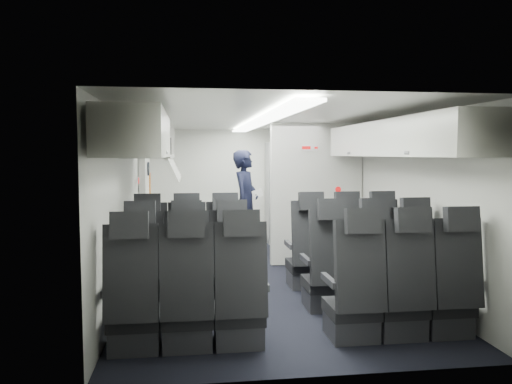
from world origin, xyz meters
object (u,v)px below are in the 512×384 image
object	(u,v)px
seat_row_front	(266,258)
seat_row_rear	(298,299)
carry_on_bag	(154,147)
flight_attendant	(246,203)
seat_row_mid	(279,275)
galley_unit	(289,193)
boarding_door	(145,200)

from	to	relation	value
seat_row_front	seat_row_rear	world-z (taller)	same
seat_row_front	carry_on_bag	distance (m)	1.93
flight_attendant	carry_on_bag	size ratio (longest dim) A/B	4.84
seat_row_mid	seat_row_rear	bearing A→B (deg)	-90.00
galley_unit	flight_attendant	size ratio (longest dim) A/B	1.08
seat_row_mid	seat_row_rear	world-z (taller)	same
seat_row_front	flight_attendant	world-z (taller)	flight_attendant
galley_unit	carry_on_bag	world-z (taller)	galley_unit
seat_row_mid	galley_unit	xyz separation A→B (m)	(0.95, 4.15, 0.55)
seat_row_rear	galley_unit	world-z (taller)	galley_unit
seat_row_rear	boarding_door	size ratio (longest dim) A/B	1.79
seat_row_front	carry_on_bag	xyz separation A→B (m)	(-1.36, 0.08, 1.37)
seat_row_rear	carry_on_bag	world-z (taller)	carry_on_bag
carry_on_bag	seat_row_rear	bearing A→B (deg)	-40.17
galley_unit	boarding_door	size ratio (longest dim) A/B	1.02
seat_row_front	seat_row_rear	distance (m)	1.80
seat_row_rear	boarding_door	distance (m)	4.25
galley_unit	flight_attendant	distance (m)	1.47
seat_row_rear	carry_on_bag	size ratio (longest dim) A/B	9.18
boarding_door	carry_on_bag	distance (m)	2.18
carry_on_bag	boarding_door	bearing A→B (deg)	112.08
galley_unit	seat_row_front	bearing A→B (deg)	-106.28
seat_row_rear	boarding_door	bearing A→B (deg)	112.87
flight_attendant	carry_on_bag	xyz separation A→B (m)	(-1.35, -2.06, 0.90)
boarding_door	flight_attendant	size ratio (longest dim) A/B	1.06
galley_unit	carry_on_bag	xyz separation A→B (m)	(-2.31, -3.17, 0.83)
seat_row_front	seat_row_mid	bearing A→B (deg)	-90.00
seat_row_front	seat_row_rear	size ratio (longest dim) A/B	1.00
seat_row_mid	seat_row_rear	size ratio (longest dim) A/B	1.00
seat_row_mid	flight_attendant	distance (m)	3.08
boarding_door	seat_row_rear	bearing A→B (deg)	-67.13
seat_row_mid	boarding_door	bearing A→B (deg)	118.77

